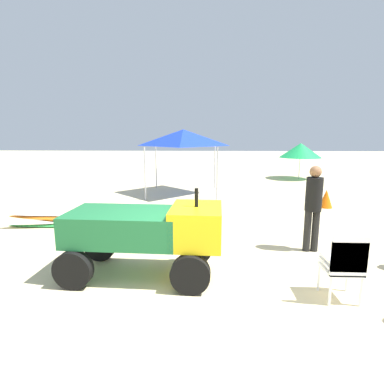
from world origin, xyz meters
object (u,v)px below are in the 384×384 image
(stacked_plastic_chairs, at_px, (344,261))
(surfboard_pile, at_px, (51,220))
(traffic_cone_near, at_px, (326,199))
(utility_cart, at_px, (148,230))
(popup_canopy, at_px, (183,138))
(lifeguard_near_center, at_px, (313,203))
(beach_umbrella_left, at_px, (300,150))

(stacked_plastic_chairs, bearing_deg, surfboard_pile, 149.81)
(stacked_plastic_chairs, distance_m, traffic_cone_near, 6.13)
(utility_cart, relative_size, traffic_cone_near, 4.37)
(popup_canopy, bearing_deg, utility_cart, -90.85)
(stacked_plastic_chairs, bearing_deg, traffic_cone_near, 70.91)
(utility_cart, relative_size, lifeguard_near_center, 1.50)
(lifeguard_near_center, bearing_deg, beach_umbrella_left, 74.47)
(surfboard_pile, relative_size, popup_canopy, 1.00)
(beach_umbrella_left, bearing_deg, popup_canopy, -143.22)
(utility_cart, xyz_separation_m, surfboard_pile, (-3.02, 2.70, -0.62))
(lifeguard_near_center, bearing_deg, traffic_cone_near, 65.07)
(stacked_plastic_chairs, xyz_separation_m, beach_umbrella_left, (3.12, 12.38, 0.91))
(utility_cart, xyz_separation_m, beach_umbrella_left, (6.00, 11.65, 0.73))
(beach_umbrella_left, bearing_deg, surfboard_pile, -135.22)
(popup_canopy, bearing_deg, beach_umbrella_left, 36.78)
(utility_cart, distance_m, beach_umbrella_left, 13.12)
(surfboard_pile, height_order, popup_canopy, popup_canopy)
(surfboard_pile, xyz_separation_m, lifeguard_near_center, (6.11, -1.49, 0.84))
(utility_cart, bearing_deg, lifeguard_near_center, 21.42)
(utility_cart, distance_m, popup_canopy, 7.39)
(lifeguard_near_center, xyz_separation_m, traffic_cone_near, (1.78, 3.84, -0.71))
(popup_canopy, bearing_deg, surfboard_pile, -124.52)
(surfboard_pile, bearing_deg, utility_cart, -41.83)
(lifeguard_near_center, xyz_separation_m, popup_canopy, (-2.99, 6.03, 1.21))
(utility_cart, height_order, stacked_plastic_chairs, utility_cart)
(traffic_cone_near, bearing_deg, beach_umbrella_left, 80.41)
(utility_cart, relative_size, beach_umbrella_left, 1.20)
(utility_cart, distance_m, stacked_plastic_chairs, 2.98)
(stacked_plastic_chairs, xyz_separation_m, lifeguard_near_center, (0.22, 1.95, 0.40))
(popup_canopy, height_order, beach_umbrella_left, popup_canopy)
(utility_cart, height_order, surfboard_pile, utility_cart)
(stacked_plastic_chairs, distance_m, lifeguard_near_center, 2.00)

